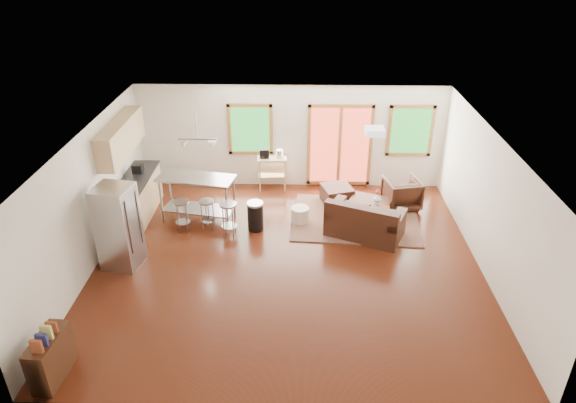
{
  "coord_description": "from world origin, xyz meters",
  "views": [
    {
      "loc": [
        0.21,
        -8.4,
        5.83
      ],
      "look_at": [
        0.0,
        0.3,
        1.2
      ],
      "focal_mm": 32.0,
      "sensor_mm": 36.0,
      "label": 1
    }
  ],
  "objects_px": {
    "island": "(197,191)",
    "kitchen_cart": "(271,162)",
    "rug": "(355,219)",
    "loveseat": "(364,222)",
    "coffee_table": "(371,201)",
    "armchair": "(402,192)",
    "refrigerator": "(119,227)",
    "ottoman": "(337,195)"
  },
  "relations": [
    {
      "from": "ottoman",
      "to": "island",
      "type": "relative_size",
      "value": 0.37
    },
    {
      "from": "rug",
      "to": "ottoman",
      "type": "relative_size",
      "value": 4.28
    },
    {
      "from": "island",
      "to": "armchair",
      "type": "bearing_deg",
      "value": 8.7
    },
    {
      "from": "armchair",
      "to": "ottoman",
      "type": "xyz_separation_m",
      "value": [
        -1.5,
        0.15,
        -0.18
      ]
    },
    {
      "from": "refrigerator",
      "to": "island",
      "type": "xyz_separation_m",
      "value": [
        1.16,
        1.77,
        -0.11
      ]
    },
    {
      "from": "refrigerator",
      "to": "kitchen_cart",
      "type": "xyz_separation_m",
      "value": [
        2.71,
        3.35,
        -0.09
      ]
    },
    {
      "from": "loveseat",
      "to": "armchair",
      "type": "xyz_separation_m",
      "value": [
        1.0,
        1.31,
        0.07
      ]
    },
    {
      "from": "island",
      "to": "loveseat",
      "type": "bearing_deg",
      "value": -9.38
    },
    {
      "from": "coffee_table",
      "to": "ottoman",
      "type": "distance_m",
      "value": 0.88
    },
    {
      "from": "rug",
      "to": "armchair",
      "type": "height_order",
      "value": "armchair"
    },
    {
      "from": "coffee_table",
      "to": "island",
      "type": "height_order",
      "value": "island"
    },
    {
      "from": "coffee_table",
      "to": "ottoman",
      "type": "relative_size",
      "value": 1.58
    },
    {
      "from": "coffee_table",
      "to": "ottoman",
      "type": "bearing_deg",
      "value": 147.83
    },
    {
      "from": "rug",
      "to": "kitchen_cart",
      "type": "relative_size",
      "value": 2.55
    },
    {
      "from": "rug",
      "to": "armchair",
      "type": "bearing_deg",
      "value": 29.25
    },
    {
      "from": "loveseat",
      "to": "armchair",
      "type": "bearing_deg",
      "value": 76.04
    },
    {
      "from": "loveseat",
      "to": "coffee_table",
      "type": "height_order",
      "value": "loveseat"
    },
    {
      "from": "armchair",
      "to": "refrigerator",
      "type": "bearing_deg",
      "value": 11.13
    },
    {
      "from": "refrigerator",
      "to": "rug",
      "type": "bearing_deg",
      "value": 31.99
    },
    {
      "from": "loveseat",
      "to": "kitchen_cart",
      "type": "height_order",
      "value": "kitchen_cart"
    },
    {
      "from": "loveseat",
      "to": "coffee_table",
      "type": "bearing_deg",
      "value": 99.29
    },
    {
      "from": "ottoman",
      "to": "refrigerator",
      "type": "distance_m",
      "value": 5.1
    },
    {
      "from": "kitchen_cart",
      "to": "island",
      "type": "bearing_deg",
      "value": -134.42
    },
    {
      "from": "loveseat",
      "to": "ottoman",
      "type": "bearing_deg",
      "value": 131.93
    },
    {
      "from": "coffee_table",
      "to": "armchair",
      "type": "bearing_deg",
      "value": 22.72
    },
    {
      "from": "refrigerator",
      "to": "kitchen_cart",
      "type": "height_order",
      "value": "refrigerator"
    },
    {
      "from": "island",
      "to": "kitchen_cart",
      "type": "xyz_separation_m",
      "value": [
        1.55,
        1.58,
        0.02
      ]
    },
    {
      "from": "coffee_table",
      "to": "armchair",
      "type": "relative_size",
      "value": 1.3
    },
    {
      "from": "ottoman",
      "to": "refrigerator",
      "type": "bearing_deg",
      "value": -148.63
    },
    {
      "from": "loveseat",
      "to": "armchair",
      "type": "distance_m",
      "value": 1.65
    },
    {
      "from": "rug",
      "to": "coffee_table",
      "type": "xyz_separation_m",
      "value": [
        0.36,
        0.31,
        0.3
      ]
    },
    {
      "from": "armchair",
      "to": "island",
      "type": "xyz_separation_m",
      "value": [
        -4.65,
        -0.71,
        0.33
      ]
    },
    {
      "from": "rug",
      "to": "loveseat",
      "type": "relative_size",
      "value": 1.57
    },
    {
      "from": "rug",
      "to": "loveseat",
      "type": "xyz_separation_m",
      "value": [
        0.11,
        -0.69,
        0.32
      ]
    },
    {
      "from": "loveseat",
      "to": "ottoman",
      "type": "xyz_separation_m",
      "value": [
        -0.49,
        1.47,
        -0.11
      ]
    },
    {
      "from": "armchair",
      "to": "refrigerator",
      "type": "xyz_separation_m",
      "value": [
        -5.81,
        -2.48,
        0.44
      ]
    },
    {
      "from": "loveseat",
      "to": "ottoman",
      "type": "height_order",
      "value": "loveseat"
    },
    {
      "from": "coffee_table",
      "to": "rug",
      "type": "bearing_deg",
      "value": -139.52
    },
    {
      "from": "ottoman",
      "to": "coffee_table",
      "type": "bearing_deg",
      "value": -32.17
    },
    {
      "from": "loveseat",
      "to": "kitchen_cart",
      "type": "relative_size",
      "value": 1.62
    },
    {
      "from": "ottoman",
      "to": "rug",
      "type": "bearing_deg",
      "value": -63.8
    },
    {
      "from": "armchair",
      "to": "kitchen_cart",
      "type": "distance_m",
      "value": 3.24
    }
  ]
}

